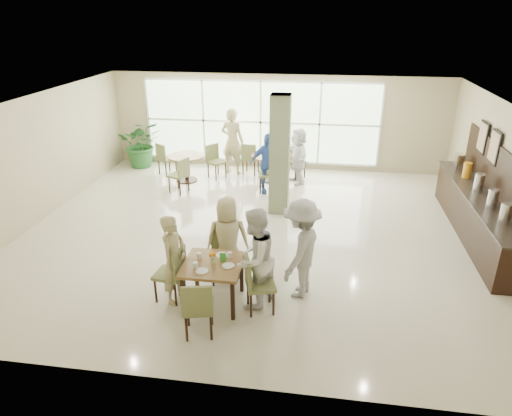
# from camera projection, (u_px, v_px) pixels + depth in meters

# --- Properties ---
(ground) EXTENTS (10.00, 10.00, 0.00)m
(ground) POSITION_uv_depth(u_px,v_px,m) (255.00, 231.00, 10.07)
(ground) COLOR beige
(ground) RESTS_ON ground
(room_shell) EXTENTS (10.00, 10.00, 10.00)m
(room_shell) POSITION_uv_depth(u_px,v_px,m) (255.00, 158.00, 9.38)
(room_shell) COLOR white
(room_shell) RESTS_ON ground
(window_bank) EXTENTS (7.00, 0.04, 7.00)m
(window_bank) POSITION_uv_depth(u_px,v_px,m) (261.00, 122.00, 13.61)
(window_bank) COLOR silver
(window_bank) RESTS_ON ground
(column) EXTENTS (0.45, 0.45, 2.80)m
(column) POSITION_uv_depth(u_px,v_px,m) (280.00, 155.00, 10.54)
(column) COLOR #606C4B
(column) RESTS_ON ground
(main_table) EXTENTS (0.95, 0.95, 0.75)m
(main_table) POSITION_uv_depth(u_px,v_px,m) (213.00, 268.00, 7.38)
(main_table) COLOR brown
(main_table) RESTS_ON ground
(round_table_left) EXTENTS (1.02, 1.02, 0.75)m
(round_table_left) POSITION_uv_depth(u_px,v_px,m) (186.00, 162.00, 12.83)
(round_table_left) COLOR brown
(round_table_left) RESTS_ON ground
(round_table_right) EXTENTS (1.15, 1.15, 0.75)m
(round_table_right) POSITION_uv_depth(u_px,v_px,m) (272.00, 161.00, 12.85)
(round_table_right) COLOR brown
(round_table_right) RESTS_ON ground
(chairs_main_table) EXTENTS (2.08, 2.01, 0.95)m
(chairs_main_table) POSITION_uv_depth(u_px,v_px,m) (213.00, 279.00, 7.42)
(chairs_main_table) COLOR olive
(chairs_main_table) RESTS_ON ground
(chairs_table_left) EXTENTS (2.14, 1.95, 0.95)m
(chairs_table_left) POSITION_uv_depth(u_px,v_px,m) (187.00, 165.00, 12.84)
(chairs_table_left) COLOR olive
(chairs_table_left) RESTS_ON ground
(chairs_table_right) EXTENTS (1.92, 1.84, 0.95)m
(chairs_table_right) POSITION_uv_depth(u_px,v_px,m) (271.00, 164.00, 12.88)
(chairs_table_right) COLOR olive
(chairs_table_right) RESTS_ON ground
(tabletop_clutter) EXTENTS (0.67, 0.74, 0.21)m
(tabletop_clutter) POSITION_uv_depth(u_px,v_px,m) (213.00, 259.00, 7.34)
(tabletop_clutter) COLOR white
(tabletop_clutter) RESTS_ON main_table
(buffet_counter) EXTENTS (0.64, 4.70, 1.95)m
(buffet_counter) POSITION_uv_depth(u_px,v_px,m) (477.00, 212.00, 9.68)
(buffet_counter) COLOR black
(buffet_counter) RESTS_ON ground
(framed_art_a) EXTENTS (0.05, 0.55, 0.70)m
(framed_art_a) POSITION_uv_depth(u_px,v_px,m) (495.00, 147.00, 9.57)
(framed_art_a) COLOR black
(framed_art_a) RESTS_ON ground
(framed_art_b) EXTENTS (0.05, 0.55, 0.70)m
(framed_art_b) POSITION_uv_depth(u_px,v_px,m) (483.00, 137.00, 10.29)
(framed_art_b) COLOR black
(framed_art_b) RESTS_ON ground
(potted_plant) EXTENTS (1.65, 1.65, 1.44)m
(potted_plant) POSITION_uv_depth(u_px,v_px,m) (141.00, 144.00, 13.97)
(potted_plant) COLOR #235925
(potted_plant) RESTS_ON ground
(teen_left) EXTENTS (0.48, 0.63, 1.55)m
(teen_left) POSITION_uv_depth(u_px,v_px,m) (174.00, 260.00, 7.41)
(teen_left) COLOR tan
(teen_left) RESTS_ON ground
(teen_far) EXTENTS (0.83, 0.56, 1.56)m
(teen_far) POSITION_uv_depth(u_px,v_px,m) (228.00, 238.00, 8.07)
(teen_far) COLOR tan
(teen_far) RESTS_ON ground
(teen_right) EXTENTS (0.94, 1.03, 1.71)m
(teen_right) POSITION_uv_depth(u_px,v_px,m) (254.00, 259.00, 7.27)
(teen_right) COLOR white
(teen_right) RESTS_ON ground
(teen_standing) EXTENTS (0.95, 1.27, 1.74)m
(teen_standing) POSITION_uv_depth(u_px,v_px,m) (301.00, 249.00, 7.54)
(teen_standing) COLOR #9FA0A2
(teen_standing) RESTS_ON ground
(adult_a) EXTENTS (1.07, 0.83, 1.60)m
(adult_a) POSITION_uv_depth(u_px,v_px,m) (267.00, 163.00, 11.93)
(adult_a) COLOR #3C63B6
(adult_a) RESTS_ON ground
(adult_b) EXTENTS (1.14, 1.57, 1.56)m
(adult_b) POSITION_uv_depth(u_px,v_px,m) (298.00, 156.00, 12.61)
(adult_b) COLOR white
(adult_b) RESTS_ON ground
(adult_standing) EXTENTS (0.80, 0.63, 1.94)m
(adult_standing) POSITION_uv_depth(u_px,v_px,m) (232.00, 141.00, 13.27)
(adult_standing) COLOR tan
(adult_standing) RESTS_ON ground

